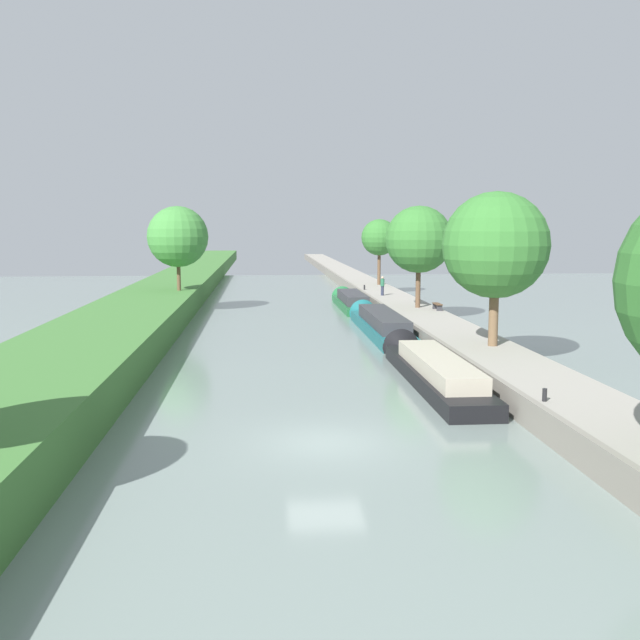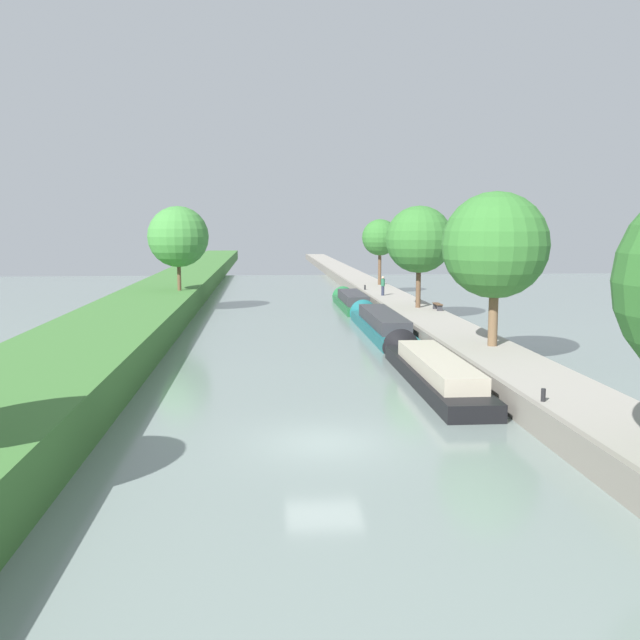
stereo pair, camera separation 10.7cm
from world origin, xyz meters
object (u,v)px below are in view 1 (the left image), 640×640
object	(u,v)px
narrowboat_teal	(379,323)
mooring_bollard_far	(364,287)
mooring_bollard_near	(545,395)
person_walking	(382,285)
narrowboat_green	(350,301)
park_bench	(437,305)
narrowboat_black	(430,368)

from	to	relation	value
narrowboat_teal	mooring_bollard_far	size ratio (longest dim) A/B	34.94
narrowboat_teal	mooring_bollard_near	size ratio (longest dim) A/B	34.94
person_walking	mooring_bollard_far	world-z (taller)	person_walking
narrowboat_teal	narrowboat_green	bearing A→B (deg)	90.44
person_walking	narrowboat_teal	bearing A→B (deg)	-100.43
person_walking	mooring_bollard_near	size ratio (longest dim) A/B	3.69
park_bench	mooring_bollard_far	bearing A→B (deg)	99.84
mooring_bollard_far	person_walking	bearing A→B (deg)	-82.42
mooring_bollard_near	person_walking	bearing A→B (deg)	88.86
narrowboat_black	park_bench	world-z (taller)	park_bench
narrowboat_green	person_walking	world-z (taller)	person_walking
mooring_bollard_near	park_bench	world-z (taller)	park_bench
mooring_bollard_near	mooring_bollard_far	distance (m)	43.29
narrowboat_teal	mooring_bollard_far	distance (m)	20.22
narrowboat_green	park_bench	xyz separation A→B (m)	(4.91, -11.11, 0.82)
mooring_bollard_far	park_bench	bearing A→B (deg)	-80.16
narrowboat_black	narrowboat_green	xyz separation A→B (m)	(-0.02, 29.51, 0.00)
narrowboat_green	mooring_bollard_near	size ratio (longest dim) A/B	28.38
narrowboat_teal	person_walking	xyz separation A→B (m)	(2.66, 14.47, 1.29)
narrowboat_teal	narrowboat_green	distance (m)	14.61
person_walking	park_bench	world-z (taller)	person_walking
person_walking	mooring_bollard_far	size ratio (longest dim) A/B	3.69
narrowboat_black	narrowboat_teal	xyz separation A→B (m)	(0.10, 14.90, 0.05)
person_walking	mooring_bollard_near	world-z (taller)	person_walking
person_walking	mooring_bollard_near	bearing A→B (deg)	-91.14
narrowboat_black	mooring_bollard_far	xyz separation A→B (m)	(2.01, 35.02, 0.70)
narrowboat_green	person_walking	xyz separation A→B (m)	(2.78, -0.15, 1.34)
mooring_bollard_far	park_bench	xyz separation A→B (m)	(2.88, -16.61, 0.12)
narrowboat_green	mooring_bollard_near	bearing A→B (deg)	-86.94
narrowboat_black	mooring_bollard_near	xyz separation A→B (m)	(2.01, -8.28, 0.70)
park_bench	narrowboat_green	bearing A→B (deg)	113.82
narrowboat_black	mooring_bollard_far	bearing A→B (deg)	86.72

